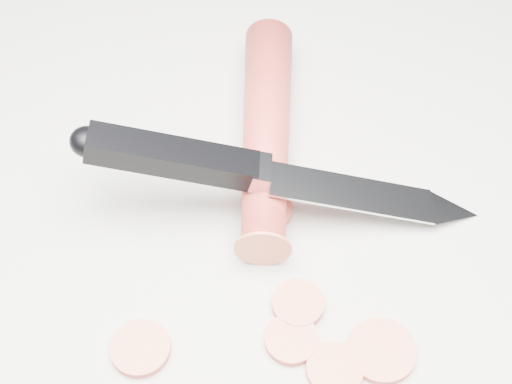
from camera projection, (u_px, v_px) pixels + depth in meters
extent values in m
plane|color=beige|center=(259.00, 250.00, 0.46)|extent=(2.40, 2.40, 0.00)
cylinder|color=red|center=(266.00, 131.00, 0.50)|extent=(0.08, 0.20, 0.03)
cylinder|color=#E9724B|center=(141.00, 348.00, 0.42)|extent=(0.04, 0.04, 0.01)
cylinder|color=#E9724B|center=(381.00, 351.00, 0.42)|extent=(0.04, 0.04, 0.01)
cylinder|color=#E9724B|center=(335.00, 369.00, 0.41)|extent=(0.03, 0.03, 0.01)
cylinder|color=#E9724B|center=(298.00, 304.00, 0.44)|extent=(0.03, 0.03, 0.01)
cylinder|color=#E9724B|center=(268.00, 210.00, 0.48)|extent=(0.03, 0.03, 0.01)
cylinder|color=#E9724B|center=(291.00, 340.00, 0.42)|extent=(0.03, 0.03, 0.01)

